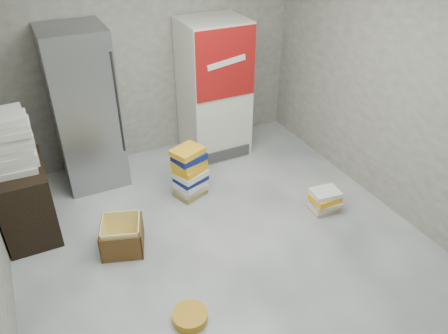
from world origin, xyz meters
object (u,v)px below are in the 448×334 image
wood_shelf (26,200)px  phonebook_stack_main (190,173)px  steel_fridge (85,109)px  coke_cooler (214,89)px  cardboard_box (122,238)px

wood_shelf → phonebook_stack_main: wood_shelf is taller
steel_fridge → wood_shelf: steel_fridge is taller
coke_cooler → steel_fridge: bearing=179.8°
phonebook_stack_main → steel_fridge: bearing=120.5°
coke_cooler → phonebook_stack_main: size_ratio=2.78×
coke_cooler → phonebook_stack_main: coke_cooler is taller
steel_fridge → phonebook_stack_main: steel_fridge is taller
wood_shelf → cardboard_box: size_ratio=1.55×
wood_shelf → phonebook_stack_main: size_ratio=1.23×
steel_fridge → coke_cooler: bearing=-0.2°
steel_fridge → wood_shelf: size_ratio=2.37×
phonebook_stack_main → cardboard_box: phonebook_stack_main is taller
coke_cooler → wood_shelf: bearing=-163.7°
wood_shelf → phonebook_stack_main: (1.76, -0.15, -0.08)m
coke_cooler → cardboard_box: coke_cooler is taller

